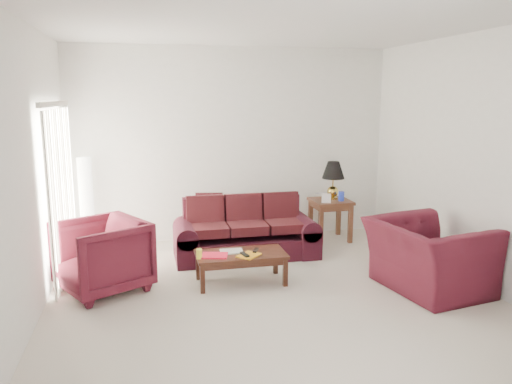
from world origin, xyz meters
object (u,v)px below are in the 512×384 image
end_table (330,220)px  armchair_right (428,256)px  sofa (246,229)px  floor_lamp (86,204)px  coffee_table (241,268)px  armchair_left (102,256)px

end_table → armchair_right: size_ratio=0.52×
end_table → armchair_right: (0.36, -2.23, 0.08)m
sofa → end_table: (1.47, 0.55, -0.09)m
floor_lamp → coffee_table: size_ratio=1.30×
armchair_right → end_table: bearing=-0.8°
floor_lamp → coffee_table: bearing=-41.8°
sofa → floor_lamp: size_ratio=1.42×
armchair_left → armchair_right: armchair_left is taller
end_table → coffee_table: 2.32m
coffee_table → sofa: bearing=97.7°
floor_lamp → armchair_left: (0.31, -1.63, -0.28)m
end_table → floor_lamp: 3.71m
sofa → armchair_left: bearing=-154.2°
end_table → floor_lamp: size_ratio=0.46×
floor_lamp → armchair_left: bearing=-79.1°
end_table → coffee_table: (-1.74, -1.53, -0.13)m
end_table → sofa: bearing=-159.6°
sofa → armchair_right: bearing=-41.6°
armchair_left → coffee_table: bearing=57.1°
armchair_left → armchair_right: bearing=48.7°
armchair_left → armchair_right: 3.81m
sofa → armchair_left: 2.09m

